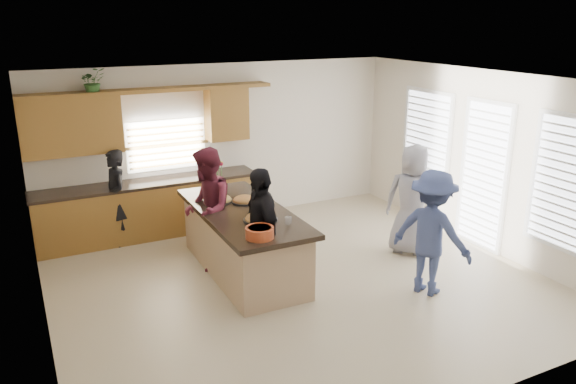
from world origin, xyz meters
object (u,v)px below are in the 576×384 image
woman_left_mid (208,209)px  woman_right_front (412,200)px  salad_bowl (260,232)px  woman_left_front (261,230)px  island (243,242)px  woman_left_back (116,198)px  woman_right_back (432,233)px

woman_left_mid → woman_right_front: woman_left_mid is taller
salad_bowl → woman_left_mid: 1.48m
salad_bowl → woman_left_front: bearing=64.4°
woman_left_mid → salad_bowl: bearing=28.3°
salad_bowl → island: bearing=79.1°
woman_left_mid → woman_right_front: bearing=94.3°
woman_right_front → woman_left_mid: bearing=31.8°
island → woman_left_back: bearing=127.4°
island → woman_right_front: woman_right_front is taller
island → woman_left_mid: 0.71m
woman_right_front → woman_left_back: bearing=18.0°
woman_left_back → woman_left_front: 2.89m
island → woman_left_mid: size_ratio=1.51×
woman_right_back → woman_right_front: (0.62, 1.17, 0.02)m
salad_bowl → woman_right_front: 2.87m
woman_left_mid → woman_right_back: size_ratio=1.06×
woman_right_back → woman_right_front: bearing=-53.0°
woman_left_mid → woman_right_front: 3.13m
woman_left_back → woman_right_back: size_ratio=0.92×
salad_bowl → woman_right_back: bearing=-15.8°
woman_left_back → woman_left_mid: bearing=28.2°
salad_bowl → woman_left_front: size_ratio=0.21×
woman_left_back → woman_right_front: 4.68m
woman_left_back → salad_bowl: bearing=15.8°
salad_bowl → woman_left_back: 3.20m
island → woman_right_back: 2.64m
island → woman_right_back: bearing=-39.9°
woman_right_front → island: bearing=37.5°
woman_left_front → island: bearing=-175.9°
woman_left_mid → woman_left_front: woman_left_mid is taller
woman_left_back → woman_left_mid: size_ratio=0.87×
woman_left_mid → woman_left_front: bearing=42.3°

